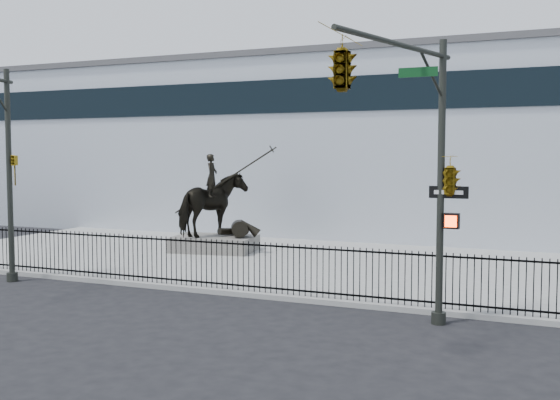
% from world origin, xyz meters
% --- Properties ---
extents(ground, '(120.00, 120.00, 0.00)m').
position_xyz_m(ground, '(0.00, 0.00, 0.00)').
color(ground, black).
rests_on(ground, ground).
extents(plaza, '(30.00, 12.00, 0.15)m').
position_xyz_m(plaza, '(0.00, 7.00, 0.07)').
color(plaza, gray).
rests_on(plaza, ground).
extents(building, '(44.00, 14.00, 9.00)m').
position_xyz_m(building, '(0.00, 20.00, 4.50)').
color(building, white).
rests_on(building, ground).
extents(picket_fence, '(22.10, 0.10, 1.50)m').
position_xyz_m(picket_fence, '(0.00, 1.25, 0.90)').
color(picket_fence, black).
rests_on(picket_fence, plaza).
extents(statue_plinth, '(3.66, 2.79, 0.63)m').
position_xyz_m(statue_plinth, '(-3.63, 8.00, 0.46)').
color(statue_plinth, '#57534F').
rests_on(statue_plinth, plaza).
extents(equestrian_statue, '(4.26, 2.97, 3.64)m').
position_xyz_m(equestrian_statue, '(-3.56, 8.01, 2.09)').
color(equestrian_statue, black).
rests_on(equestrian_statue, statue_plinth).
extents(traffic_signal_right, '(2.17, 6.86, 7.00)m').
position_xyz_m(traffic_signal_right, '(6.47, -2.00, 4.85)').
color(traffic_signal_right, '#272924').
rests_on(traffic_signal_right, ground).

